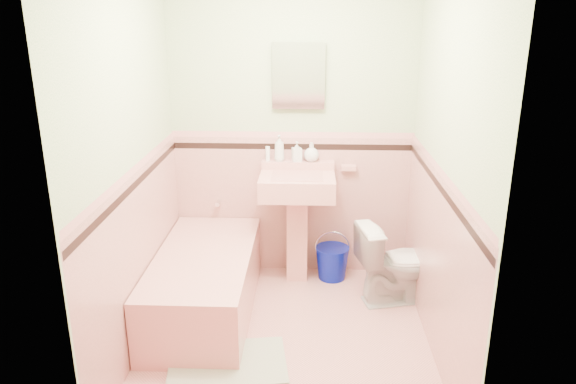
{
  "coord_description": "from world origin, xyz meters",
  "views": [
    {
      "loc": [
        0.15,
        -3.35,
        2.2
      ],
      "look_at": [
        0.0,
        0.25,
        1.0
      ],
      "focal_mm": 34.3,
      "sensor_mm": 36.0,
      "label": 1
    }
  ],
  "objects_px": {
    "sink": "(297,229)",
    "soap_bottle_left": "(279,148)",
    "bathtub": "(205,285)",
    "medicine_cabinet": "(299,76)",
    "soap_bottle_mid": "(297,151)",
    "toilet": "(398,263)",
    "soap_bottle_right": "(312,152)",
    "shoe": "(215,350)",
    "bucket": "(332,263)"
  },
  "relations": [
    {
      "from": "sink",
      "to": "soap_bottle_left",
      "type": "bearing_deg",
      "value": 130.6
    },
    {
      "from": "soap_bottle_left",
      "to": "bathtub",
      "type": "bearing_deg",
      "value": -126.52
    },
    {
      "from": "medicine_cabinet",
      "to": "soap_bottle_mid",
      "type": "height_order",
      "value": "medicine_cabinet"
    },
    {
      "from": "sink",
      "to": "toilet",
      "type": "relative_size",
      "value": 1.45
    },
    {
      "from": "bathtub",
      "to": "soap_bottle_left",
      "type": "distance_m",
      "value": 1.26
    },
    {
      "from": "soap_bottle_right",
      "to": "bathtub",
      "type": "bearing_deg",
      "value": -138.08
    },
    {
      "from": "sink",
      "to": "shoe",
      "type": "relative_size",
      "value": 5.86
    },
    {
      "from": "medicine_cabinet",
      "to": "soap_bottle_right",
      "type": "distance_m",
      "value": 0.62
    },
    {
      "from": "bathtub",
      "to": "bucket",
      "type": "relative_size",
      "value": 5.28
    },
    {
      "from": "soap_bottle_left",
      "to": "soap_bottle_mid",
      "type": "distance_m",
      "value": 0.15
    },
    {
      "from": "bathtub",
      "to": "soap_bottle_left",
      "type": "bearing_deg",
      "value": 53.48
    },
    {
      "from": "soap_bottle_left",
      "to": "soap_bottle_right",
      "type": "bearing_deg",
      "value": 0.0
    },
    {
      "from": "medicine_cabinet",
      "to": "soap_bottle_left",
      "type": "distance_m",
      "value": 0.6
    },
    {
      "from": "bathtub",
      "to": "bucket",
      "type": "distance_m",
      "value": 1.15
    },
    {
      "from": "soap_bottle_mid",
      "to": "toilet",
      "type": "bearing_deg",
      "value": -30.57
    },
    {
      "from": "bathtub",
      "to": "sink",
      "type": "relative_size",
      "value": 1.59
    },
    {
      "from": "soap_bottle_left",
      "to": "soap_bottle_right",
      "type": "distance_m",
      "value": 0.27
    },
    {
      "from": "sink",
      "to": "medicine_cabinet",
      "type": "bearing_deg",
      "value": 90.0
    },
    {
      "from": "sink",
      "to": "soap_bottle_left",
      "type": "distance_m",
      "value": 0.69
    },
    {
      "from": "soap_bottle_mid",
      "to": "toilet",
      "type": "height_order",
      "value": "soap_bottle_mid"
    },
    {
      "from": "sink",
      "to": "soap_bottle_mid",
      "type": "bearing_deg",
      "value": 93.2
    },
    {
      "from": "sink",
      "to": "soap_bottle_mid",
      "type": "relative_size",
      "value": 5.77
    },
    {
      "from": "soap_bottle_mid",
      "to": "medicine_cabinet",
      "type": "bearing_deg",
      "value": 71.44
    },
    {
      "from": "soap_bottle_mid",
      "to": "shoe",
      "type": "height_order",
      "value": "soap_bottle_mid"
    },
    {
      "from": "soap_bottle_left",
      "to": "soap_bottle_mid",
      "type": "height_order",
      "value": "soap_bottle_left"
    },
    {
      "from": "soap_bottle_right",
      "to": "toilet",
      "type": "bearing_deg",
      "value": -34.8
    },
    {
      "from": "toilet",
      "to": "medicine_cabinet",
      "type": "bearing_deg",
      "value": 44.09
    },
    {
      "from": "sink",
      "to": "toilet",
      "type": "xyz_separation_m",
      "value": [
        0.8,
        -0.3,
        -0.15
      ]
    },
    {
      "from": "bucket",
      "to": "sink",
      "type": "bearing_deg",
      "value": -167.47
    },
    {
      "from": "soap_bottle_right",
      "to": "shoe",
      "type": "height_order",
      "value": "soap_bottle_right"
    },
    {
      "from": "bucket",
      "to": "soap_bottle_right",
      "type": "bearing_deg",
      "value": 149.01
    },
    {
      "from": "soap_bottle_mid",
      "to": "soap_bottle_left",
      "type": "bearing_deg",
      "value": 180.0
    },
    {
      "from": "medicine_cabinet",
      "to": "soap_bottle_right",
      "type": "relative_size",
      "value": 2.86
    },
    {
      "from": "soap_bottle_left",
      "to": "toilet",
      "type": "height_order",
      "value": "soap_bottle_left"
    },
    {
      "from": "bathtub",
      "to": "toilet",
      "type": "bearing_deg",
      "value": 9.0
    },
    {
      "from": "toilet",
      "to": "soap_bottle_right",
      "type": "bearing_deg",
      "value": 41.74
    },
    {
      "from": "sink",
      "to": "bucket",
      "type": "relative_size",
      "value": 3.32
    },
    {
      "from": "medicine_cabinet",
      "to": "toilet",
      "type": "xyz_separation_m",
      "value": [
        0.8,
        -0.51,
        -1.37
      ]
    },
    {
      "from": "bathtub",
      "to": "shoe",
      "type": "relative_size",
      "value": 9.31
    },
    {
      "from": "soap_bottle_right",
      "to": "shoe",
      "type": "bearing_deg",
      "value": -115.61
    },
    {
      "from": "bathtub",
      "to": "shoe",
      "type": "height_order",
      "value": "bathtub"
    },
    {
      "from": "bathtub",
      "to": "sink",
      "type": "bearing_deg",
      "value": 37.93
    },
    {
      "from": "bathtub",
      "to": "medicine_cabinet",
      "type": "relative_size",
      "value": 3.34
    },
    {
      "from": "toilet",
      "to": "bucket",
      "type": "height_order",
      "value": "toilet"
    },
    {
      "from": "soap_bottle_left",
      "to": "shoe",
      "type": "bearing_deg",
      "value": -105.42
    },
    {
      "from": "sink",
      "to": "medicine_cabinet",
      "type": "relative_size",
      "value": 2.1
    },
    {
      "from": "medicine_cabinet",
      "to": "soap_bottle_left",
      "type": "height_order",
      "value": "medicine_cabinet"
    },
    {
      "from": "toilet",
      "to": "bucket",
      "type": "distance_m",
      "value": 0.64
    },
    {
      "from": "sink",
      "to": "medicine_cabinet",
      "type": "xyz_separation_m",
      "value": [
        0.0,
        0.21,
        1.23
      ]
    },
    {
      "from": "medicine_cabinet",
      "to": "bucket",
      "type": "bearing_deg",
      "value": -25.58
    }
  ]
}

